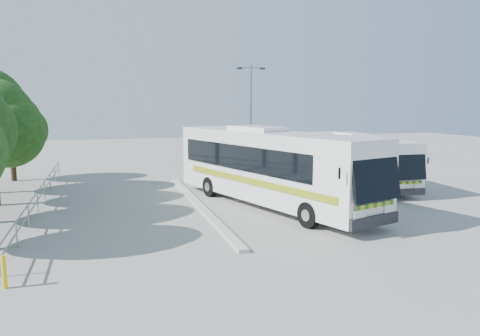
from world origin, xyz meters
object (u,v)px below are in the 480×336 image
object	(u,v)px
tree_far_e	(12,123)
lamppost	(251,118)
coach_adjacent	(357,158)
coach_main	(270,166)
bollard	(4,272)

from	to	relation	value
tree_far_e	lamppost	size ratio (longest dim) A/B	0.77
tree_far_e	coach_adjacent	world-z (taller)	tree_far_e
coach_main	coach_adjacent	size ratio (longest dim) A/B	1.23
coach_adjacent	bollard	world-z (taller)	coach_adjacent
tree_far_e	coach_adjacent	distance (m)	22.93
bollard	tree_far_e	bearing A→B (deg)	98.21
coach_main	lamppost	distance (m)	8.17
coach_adjacent	bollard	distance (m)	22.31
coach_adjacent	bollard	size ratio (longest dim) A/B	11.64
bollard	coach_main	bearing A→B (deg)	36.38
coach_main	lamppost	bearing A→B (deg)	61.50
tree_far_e	bollard	distance (m)	20.79
lamppost	coach_adjacent	bearing A→B (deg)	-21.51
tree_far_e	lamppost	distance (m)	15.96
coach_main	coach_adjacent	bearing A→B (deg)	12.38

